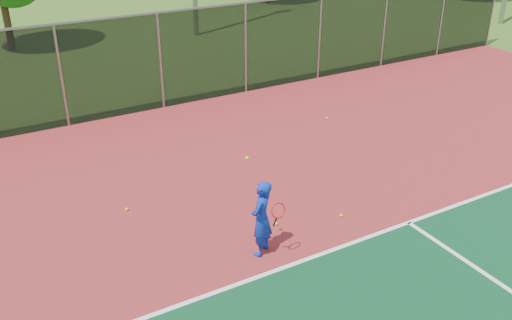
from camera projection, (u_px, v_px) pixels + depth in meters
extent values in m
cube|color=maroon|center=(365.00, 278.00, 10.48)|extent=(30.00, 20.00, 0.02)
cube|color=white|center=(409.00, 222.00, 12.13)|extent=(22.00, 0.10, 0.00)
cube|color=black|center=(160.00, 62.00, 17.57)|extent=(30.00, 0.04, 3.00)
cube|color=gray|center=(157.00, 12.00, 16.90)|extent=(30.00, 0.06, 0.06)
imported|color=#112AA3|center=(262.00, 218.00, 10.84)|extent=(0.69, 0.65, 1.58)
cylinder|color=black|center=(275.00, 222.00, 10.71)|extent=(0.03, 0.15, 0.27)
torus|color=#A51414|center=(278.00, 211.00, 10.50)|extent=(0.30, 0.13, 0.29)
sphere|color=#D1EE1B|center=(247.00, 158.00, 10.23)|extent=(0.07, 0.07, 0.07)
sphere|color=#D1EE1B|center=(276.00, 224.00, 12.05)|extent=(0.07, 0.07, 0.07)
sphere|color=#D1EE1B|center=(127.00, 209.00, 12.57)|extent=(0.07, 0.07, 0.07)
sphere|color=#D1EE1B|center=(341.00, 215.00, 12.34)|extent=(0.07, 0.07, 0.07)
sphere|color=#D1EE1B|center=(327.00, 118.00, 17.31)|extent=(0.07, 0.07, 0.07)
cylinder|color=#3D2316|center=(7.00, 23.00, 23.79)|extent=(0.30, 0.30, 2.32)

